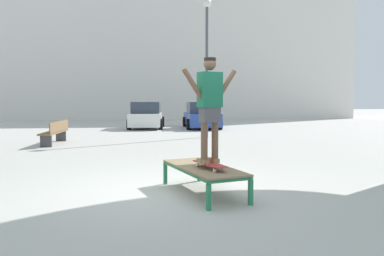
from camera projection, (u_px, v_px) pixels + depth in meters
name	position (u px, v px, depth m)	size (l,w,h in m)	color
ground_plane	(170.00, 191.00, 6.50)	(120.00, 120.00, 0.00)	#B7B5AD
building_facade	(159.00, 38.00, 32.67)	(34.37, 4.00, 14.09)	silver
skate_box	(203.00, 169.00, 6.28)	(1.26, 2.04, 0.46)	#237A4C
skateboard	(210.00, 164.00, 6.05)	(0.47, 0.82, 0.09)	#B23333
skater	(210.00, 103.00, 5.98)	(0.96, 0.43, 1.69)	brown
car_white	(147.00, 116.00, 21.47)	(2.18, 4.33, 1.50)	silver
car_blue	(202.00, 116.00, 21.40)	(2.00, 4.24, 1.50)	#28479E
park_bench	(55.00, 132.00, 13.56)	(0.54, 2.42, 0.83)	brown
light_post	(207.00, 47.00, 15.77)	(0.36, 0.36, 5.83)	#4C4C51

